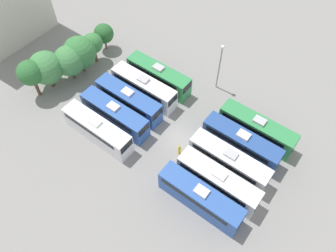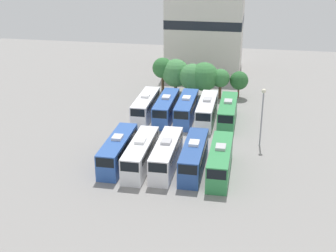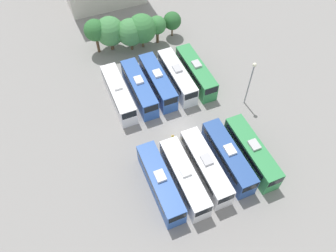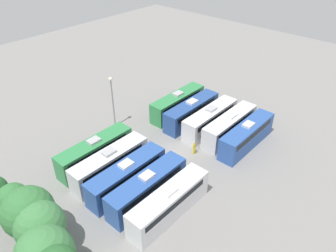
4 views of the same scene
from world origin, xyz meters
The scene contains 16 objects.
ground_plane centered at (0.00, 0.00, 0.00)m, with size 120.37×120.37×0.00m, color gray.
bus_0 centered at (-6.35, -8.08, 1.85)m, with size 2.50×10.69×3.72m.
bus_1 centered at (-3.28, -8.58, 1.85)m, with size 2.50×10.69×3.72m.
bus_2 centered at (-0.10, -8.19, 1.85)m, with size 2.50×10.69×3.72m.
bus_3 centered at (3.31, -8.03, 1.85)m, with size 2.50×10.69×3.72m.
bus_4 centered at (6.59, -8.58, 1.85)m, with size 2.50×10.69×3.72m.
bus_5 centered at (-6.59, 8.45, 1.85)m, with size 2.50×10.69×3.72m.
bus_6 centered at (-3.27, 8.36, 1.85)m, with size 2.50×10.69×3.72m.
bus_7 centered at (-0.10, 8.58, 1.85)m, with size 2.50×10.69×3.72m.
bus_8 centered at (3.14, 8.41, 1.85)m, with size 2.50×10.69×3.72m.
bus_9 centered at (6.38, 8.17, 1.85)m, with size 2.50×10.69×3.72m.
worker_person centered at (-2.00, -1.93, 0.85)m, with size 0.36×0.36×1.83m.
light_pole centered at (11.35, 0.68, 5.51)m, with size 0.60×0.60×8.17m.
tree_2 centered at (-0.71, 19.72, 3.65)m, with size 4.70×4.70×6.01m.
tree_3 centered at (1.39, 19.67, 3.82)m, with size 5.08×5.08×6.37m.
tree_4 centered at (4.25, 19.74, 3.66)m, with size 3.25×3.25×5.33m.
Camera 4 is at (-22.82, 26.87, 27.83)m, focal length 35.00 mm.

